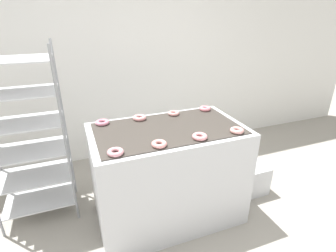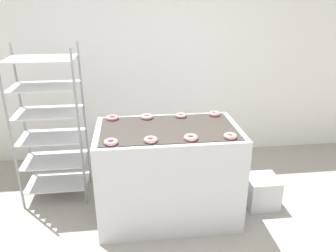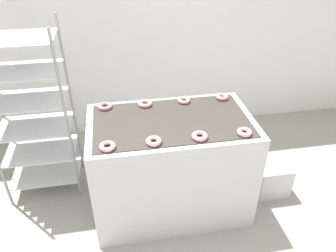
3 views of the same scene
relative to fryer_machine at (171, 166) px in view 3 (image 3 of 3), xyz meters
name	(u,v)px [view 3 (image 3 of 3)]	position (x,y,z in m)	size (l,w,h in m)	color
wall_back	(148,20)	(0.00, 1.47, 0.91)	(8.00, 0.05, 2.80)	white
fryer_machine	(171,166)	(0.00, 0.00, 0.00)	(1.38, 0.81, 0.97)	silver
baking_rack_cart	(32,114)	(-1.20, 0.49, 0.38)	(0.69, 0.47, 1.70)	gray
glaze_bin	(270,177)	(1.02, 0.03, -0.32)	(0.33, 0.32, 0.34)	silver
donut_near_left	(107,146)	(-0.52, -0.30, 0.50)	(0.12, 0.12, 0.04)	#D48E96
donut_near_midleft	(154,141)	(-0.19, -0.29, 0.50)	(0.12, 0.12, 0.04)	#DC918C
donut_near_midright	(200,136)	(0.17, -0.29, 0.51)	(0.12, 0.12, 0.04)	pink
donut_near_right	(244,132)	(0.52, -0.30, 0.51)	(0.12, 0.12, 0.04)	#D4928C
donut_far_left	(105,106)	(-0.53, 0.30, 0.50)	(0.13, 0.13, 0.03)	pink
donut_far_midleft	(145,103)	(-0.18, 0.29, 0.51)	(0.13, 0.13, 0.04)	pink
donut_far_midright	(184,100)	(0.17, 0.29, 0.50)	(0.11, 0.11, 0.03)	#CF8F8C
donut_far_right	(222,97)	(0.53, 0.29, 0.51)	(0.12, 0.12, 0.04)	pink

